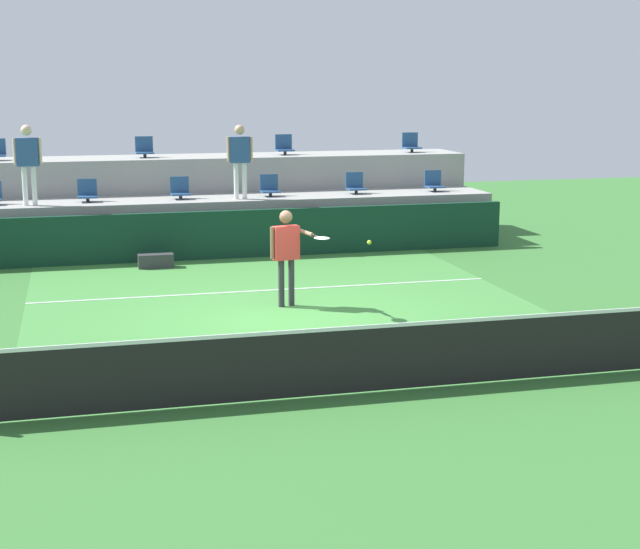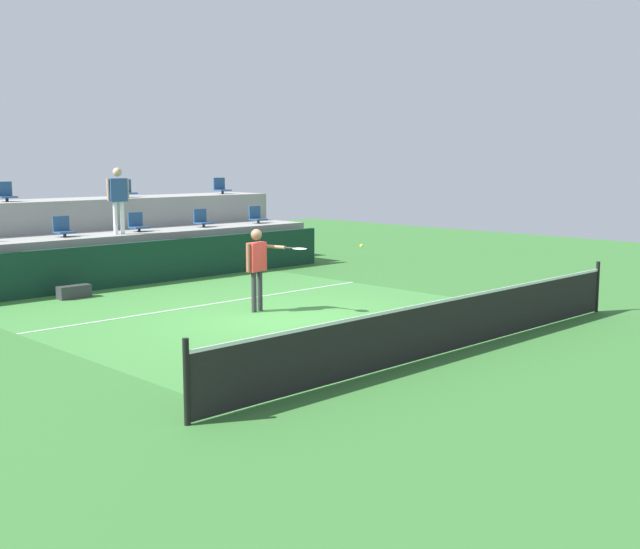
{
  "view_description": "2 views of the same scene",
  "coord_description": "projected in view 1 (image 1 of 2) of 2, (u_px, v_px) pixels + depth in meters",
  "views": [
    {
      "loc": [
        -3.5,
        -15.5,
        4.05
      ],
      "look_at": [
        0.23,
        -0.91,
        0.97
      ],
      "focal_mm": 53.92,
      "sensor_mm": 36.0,
      "label": 1
    },
    {
      "loc": [
        -10.52,
        -11.73,
        3.16
      ],
      "look_at": [
        0.2,
        -0.77,
        0.97
      ],
      "focal_mm": 44.66,
      "sensor_mm": 36.0,
      "label": 2
    }
  ],
  "objects": [
    {
      "name": "stadium_chair_lower_left",
      "position": [
        87.0,
        192.0,
        22.16
      ],
      "size": [
        0.44,
        0.4,
        0.52
      ],
      "color": "#2D2D33",
      "rests_on": "seating_tier_lower"
    },
    {
      "name": "stadium_chair_lower_mid_left",
      "position": [
        180.0,
        190.0,
        22.68
      ],
      "size": [
        0.44,
        0.4,
        0.52
      ],
      "color": "#2D2D33",
      "rests_on": "seating_tier_lower"
    },
    {
      "name": "stadium_chair_lower_mid_right",
      "position": [
        270.0,
        187.0,
        23.2
      ],
      "size": [
        0.44,
        0.4,
        0.52
      ],
      "color": "#2D2D33",
      "rests_on": "seating_tier_lower"
    },
    {
      "name": "seating_tier_upper",
      "position": [
        216.0,
        197.0,
        24.8
      ],
      "size": [
        13.0,
        1.8,
        2.1
      ],
      "primitive_type": "cube",
      "color": "gray",
      "rests_on": "ground_plane"
    },
    {
      "name": "tennis_player",
      "position": [
        287.0,
        248.0,
        17.13
      ],
      "size": [
        0.9,
        1.18,
        1.75
      ],
      "color": "#2D2D33",
      "rests_on": "ground_plane"
    },
    {
      "name": "spectator_leaning_on_rail",
      "position": [
        240.0,
        154.0,
        22.48
      ],
      "size": [
        0.61,
        0.26,
        1.74
      ],
      "color": "white",
      "rests_on": "seating_tier_lower"
    },
    {
      "name": "stadium_chair_lower_right",
      "position": [
        355.0,
        185.0,
        23.72
      ],
      "size": [
        0.44,
        0.4,
        0.52
      ],
      "color": "#2D2D33",
      "rests_on": "seating_tier_lower"
    },
    {
      "name": "stadium_chair_upper_right",
      "position": [
        284.0,
        146.0,
        24.92
      ],
      "size": [
        0.44,
        0.4,
        0.52
      ],
      "color": "#2D2D33",
      "rests_on": "seating_tier_upper"
    },
    {
      "name": "ground_plane",
      "position": [
        294.0,
        320.0,
        16.37
      ],
      "size": [
        40.0,
        40.0,
        0.0
      ],
      "primitive_type": "plane",
      "color": "#336B2D"
    },
    {
      "name": "spectator_in_white",
      "position": [
        28.0,
        157.0,
        21.31
      ],
      "size": [
        0.62,
        0.26,
        1.79
      ],
      "color": "white",
      "rests_on": "seating_tier_lower"
    },
    {
      "name": "court_service_line",
      "position": [
        267.0,
        290.0,
        18.65
      ],
      "size": [
        9.0,
        0.06,
        0.0
      ],
      "primitive_type": "cube",
      "color": "white",
      "rests_on": "ground_plane"
    },
    {
      "name": "stadium_chair_lower_far_right",
      "position": [
        434.0,
        183.0,
        24.23
      ],
      "size": [
        0.44,
        0.4,
        0.52
      ],
      "color": "#2D2D33",
      "rests_on": "seating_tier_lower"
    },
    {
      "name": "court_inner_paint",
      "position": [
        282.0,
        307.0,
        17.32
      ],
      "size": [
        9.0,
        10.0,
        0.01
      ],
      "primitive_type": "cube",
      "color": "#3D7F38",
      "rests_on": "ground_plane"
    },
    {
      "name": "stadium_chair_upper_far_right",
      "position": [
        411.0,
        144.0,
        25.77
      ],
      "size": [
        0.44,
        0.4,
        0.52
      ],
      "color": "#2D2D33",
      "rests_on": "seating_tier_upper"
    },
    {
      "name": "sponsor_backboard",
      "position": [
        236.0,
        234.0,
        21.96
      ],
      "size": [
        13.0,
        0.16,
        1.1
      ],
      "primitive_type": "cube",
      "color": "#0F3323",
      "rests_on": "ground_plane"
    },
    {
      "name": "tennis_ball",
      "position": [
        369.0,
        242.0,
        15.22
      ],
      "size": [
        0.07,
        0.07,
        0.07
      ],
      "color": "#CCE033"
    },
    {
      "name": "equipment_bag",
      "position": [
        156.0,
        261.0,
        20.88
      ],
      "size": [
        0.76,
        0.28,
        0.3
      ],
      "primitive_type": "cube",
      "color": "#333338",
      "rests_on": "ground_plane"
    },
    {
      "name": "stadium_chair_upper_left",
      "position": [
        144.0,
        149.0,
        24.05
      ],
      "size": [
        0.44,
        0.4,
        0.52
      ],
      "color": "#2D2D33",
      "rests_on": "seating_tier_upper"
    },
    {
      "name": "tennis_net",
      "position": [
        362.0,
        357.0,
        12.48
      ],
      "size": [
        10.48,
        0.08,
        1.07
      ],
      "color": "black",
      "rests_on": "ground_plane"
    },
    {
      "name": "seating_tier_lower",
      "position": [
        227.0,
        223.0,
        23.18
      ],
      "size": [
        13.0,
        1.8,
        1.25
      ],
      "primitive_type": "cube",
      "color": "gray",
      "rests_on": "ground_plane"
    }
  ]
}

